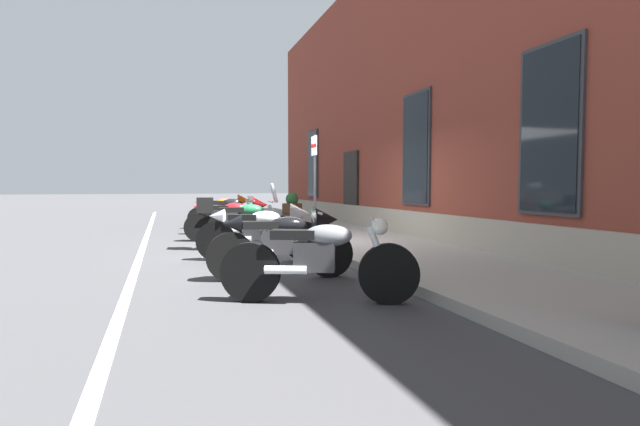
{
  "coord_description": "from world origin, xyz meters",
  "views": [
    {
      "loc": [
        9.85,
        -2.76,
        1.28
      ],
      "look_at": [
        0.01,
        0.37,
        0.7
      ],
      "focal_mm": 27.58,
      "sensor_mm": 36.0,
      "label": 1
    }
  ],
  "objects_px": {
    "motorcycle_black_sport": "(286,239)",
    "parking_sign": "(315,170)",
    "motorcycle_black_naked": "(229,215)",
    "motorcycle_red_sport": "(234,217)",
    "barrel_planter": "(292,210)",
    "motorcycle_green_touring": "(240,222)",
    "motorcycle_orange_sport": "(225,210)",
    "motorcycle_white_sport": "(264,229)",
    "motorcycle_grey_naked": "(321,260)"
  },
  "relations": [
    {
      "from": "motorcycle_black_naked",
      "to": "motorcycle_grey_naked",
      "type": "distance_m",
      "value": 8.08
    },
    {
      "from": "motorcycle_white_sport",
      "to": "motorcycle_black_sport",
      "type": "distance_m",
      "value": 1.7
    },
    {
      "from": "motorcycle_orange_sport",
      "to": "motorcycle_red_sport",
      "type": "distance_m",
      "value": 3.43
    },
    {
      "from": "motorcycle_black_sport",
      "to": "motorcycle_grey_naked",
      "type": "distance_m",
      "value": 1.47
    },
    {
      "from": "motorcycle_black_naked",
      "to": "parking_sign",
      "type": "relative_size",
      "value": 0.91
    },
    {
      "from": "motorcycle_green_touring",
      "to": "parking_sign",
      "type": "distance_m",
      "value": 2.31
    },
    {
      "from": "motorcycle_green_touring",
      "to": "motorcycle_black_sport",
      "type": "xyz_separation_m",
      "value": [
        3.36,
        0.13,
        -0.01
      ]
    },
    {
      "from": "motorcycle_orange_sport",
      "to": "motorcycle_green_touring",
      "type": "bearing_deg",
      "value": -2.98
    },
    {
      "from": "motorcycle_red_sport",
      "to": "motorcycle_grey_naked",
      "type": "relative_size",
      "value": 1.01
    },
    {
      "from": "motorcycle_black_sport",
      "to": "parking_sign",
      "type": "bearing_deg",
      "value": 158.13
    },
    {
      "from": "motorcycle_grey_naked",
      "to": "motorcycle_black_sport",
      "type": "bearing_deg",
      "value": -178.89
    },
    {
      "from": "motorcycle_red_sport",
      "to": "parking_sign",
      "type": "relative_size",
      "value": 0.91
    },
    {
      "from": "motorcycle_red_sport",
      "to": "barrel_planter",
      "type": "bearing_deg",
      "value": 147.09
    },
    {
      "from": "motorcycle_orange_sport",
      "to": "barrel_planter",
      "type": "bearing_deg",
      "value": 92.73
    },
    {
      "from": "barrel_planter",
      "to": "parking_sign",
      "type": "bearing_deg",
      "value": -7.23
    },
    {
      "from": "parking_sign",
      "to": "motorcycle_grey_naked",
      "type": "bearing_deg",
      "value": -16.36
    },
    {
      "from": "barrel_planter",
      "to": "motorcycle_grey_naked",
      "type": "bearing_deg",
      "value": -12.62
    },
    {
      "from": "motorcycle_black_naked",
      "to": "barrel_planter",
      "type": "height_order",
      "value": "barrel_planter"
    },
    {
      "from": "parking_sign",
      "to": "motorcycle_black_sport",
      "type": "bearing_deg",
      "value": -21.87
    },
    {
      "from": "motorcycle_orange_sport",
      "to": "motorcycle_black_naked",
      "type": "bearing_deg",
      "value": -2.97
    },
    {
      "from": "motorcycle_black_naked",
      "to": "motorcycle_red_sport",
      "type": "relative_size",
      "value": 1.01
    },
    {
      "from": "motorcycle_white_sport",
      "to": "barrel_planter",
      "type": "relative_size",
      "value": 2.26
    },
    {
      "from": "motorcycle_red_sport",
      "to": "motorcycle_white_sport",
      "type": "relative_size",
      "value": 1.0
    },
    {
      "from": "motorcycle_orange_sport",
      "to": "motorcycle_white_sport",
      "type": "distance_m",
      "value": 6.58
    },
    {
      "from": "motorcycle_orange_sport",
      "to": "motorcycle_black_sport",
      "type": "bearing_deg",
      "value": -0.88
    },
    {
      "from": "motorcycle_white_sport",
      "to": "motorcycle_orange_sport",
      "type": "bearing_deg",
      "value": 179.17
    },
    {
      "from": "motorcycle_green_touring",
      "to": "motorcycle_white_sport",
      "type": "relative_size",
      "value": 0.98
    },
    {
      "from": "motorcycle_black_naked",
      "to": "parking_sign",
      "type": "bearing_deg",
      "value": 35.37
    },
    {
      "from": "motorcycle_orange_sport",
      "to": "motorcycle_grey_naked",
      "type": "xyz_separation_m",
      "value": [
        9.75,
        -0.1,
        -0.08
      ]
    },
    {
      "from": "motorcycle_black_sport",
      "to": "motorcycle_grey_naked",
      "type": "relative_size",
      "value": 0.98
    },
    {
      "from": "motorcycle_green_touring",
      "to": "motorcycle_orange_sport",
      "type": "bearing_deg",
      "value": 177.02
    },
    {
      "from": "motorcycle_orange_sport",
      "to": "motorcycle_white_sport",
      "type": "height_order",
      "value": "motorcycle_orange_sport"
    },
    {
      "from": "motorcycle_grey_naked",
      "to": "barrel_planter",
      "type": "xyz_separation_m",
      "value": [
        -9.85,
        2.2,
        0.04
      ]
    },
    {
      "from": "motorcycle_white_sport",
      "to": "parking_sign",
      "type": "bearing_deg",
      "value": 146.76
    },
    {
      "from": "motorcycle_white_sport",
      "to": "motorcycle_grey_naked",
      "type": "height_order",
      "value": "motorcycle_white_sport"
    },
    {
      "from": "motorcycle_black_sport",
      "to": "motorcycle_green_touring",
      "type": "bearing_deg",
      "value": -177.82
    },
    {
      "from": "barrel_planter",
      "to": "motorcycle_red_sport",
      "type": "bearing_deg",
      "value": -32.91
    },
    {
      "from": "motorcycle_black_naked",
      "to": "motorcycle_black_sport",
      "type": "bearing_deg",
      "value": -0.36
    },
    {
      "from": "motorcycle_black_naked",
      "to": "motorcycle_black_sport",
      "type": "xyz_separation_m",
      "value": [
        6.61,
        -0.04,
        0.05
      ]
    },
    {
      "from": "motorcycle_black_naked",
      "to": "barrel_planter",
      "type": "xyz_separation_m",
      "value": [
        -1.77,
        2.19,
        0.02
      ]
    },
    {
      "from": "motorcycle_orange_sport",
      "to": "motorcycle_red_sport",
      "type": "xyz_separation_m",
      "value": [
        3.43,
        -0.18,
        -0.0
      ]
    },
    {
      "from": "motorcycle_black_naked",
      "to": "motorcycle_green_touring",
      "type": "distance_m",
      "value": 3.26
    },
    {
      "from": "motorcycle_orange_sport",
      "to": "parking_sign",
      "type": "xyz_separation_m",
      "value": [
        4.02,
        1.58,
        1.07
      ]
    },
    {
      "from": "motorcycle_white_sport",
      "to": "barrel_planter",
      "type": "height_order",
      "value": "barrel_planter"
    },
    {
      "from": "motorcycle_black_sport",
      "to": "motorcycle_white_sport",
      "type": "bearing_deg",
      "value": 178.91
    },
    {
      "from": "motorcycle_orange_sport",
      "to": "motorcycle_black_naked",
      "type": "xyz_separation_m",
      "value": [
        1.67,
        -0.09,
        -0.06
      ]
    },
    {
      "from": "motorcycle_black_naked",
      "to": "motorcycle_orange_sport",
      "type": "bearing_deg",
      "value": 177.03
    },
    {
      "from": "motorcycle_orange_sport",
      "to": "parking_sign",
      "type": "relative_size",
      "value": 0.87
    },
    {
      "from": "motorcycle_white_sport",
      "to": "motorcycle_black_sport",
      "type": "relative_size",
      "value": 1.04
    },
    {
      "from": "motorcycle_green_touring",
      "to": "motorcycle_white_sport",
      "type": "xyz_separation_m",
      "value": [
        1.66,
        0.16,
        -0.01
      ]
    }
  ]
}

